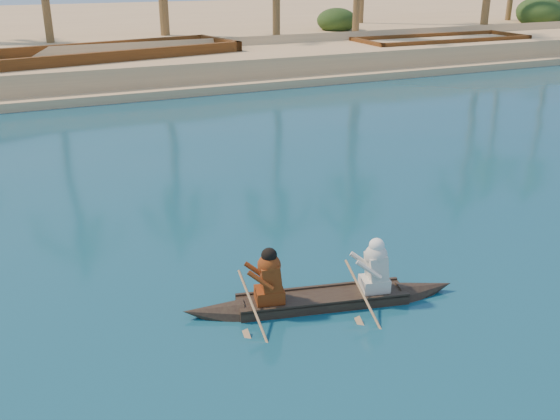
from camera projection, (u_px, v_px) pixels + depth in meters
name	position (u px, v px, depth m)	size (l,w,h in m)	color
sandy_embankment	(115.00, 32.00, 49.00)	(150.00, 51.00, 1.50)	#DEB57D
shrub_cluster	(167.00, 44.00, 35.77)	(100.00, 6.00, 2.40)	#1A3613
canoe	(323.00, 291.00, 10.68)	(4.83, 1.70, 1.32)	#342A1C
barge_mid	(110.00, 68.00, 30.51)	(13.22, 6.42, 2.11)	brown
barge_right	(440.00, 51.00, 37.32)	(10.68, 3.79, 1.77)	brown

